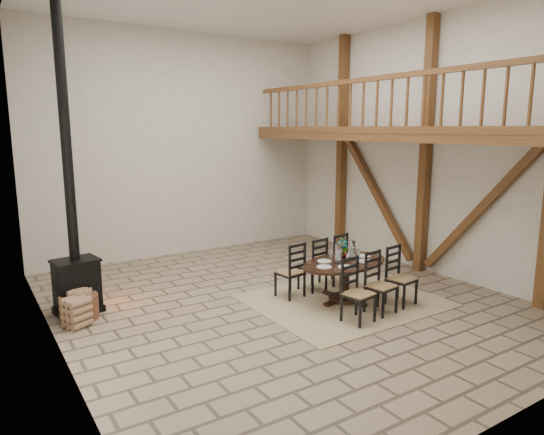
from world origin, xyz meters
TOP-DOWN VIEW (x-y plane):
  - ground at (0.00, 0.00)m, footprint 8.00×8.00m
  - room_shell at (1.19, 0.00)m, footprint 7.02×8.02m
  - rug at (0.86, -0.55)m, footprint 3.00×2.50m
  - dining_table at (0.86, -0.55)m, footprint 1.82×2.07m
  - wood_stove at (-3.01, 1.37)m, footprint 0.74×0.61m
  - log_basket at (-3.06, 1.07)m, footprint 0.57×0.57m
  - log_stack at (-3.15, 0.77)m, footprint 0.43×0.44m

SIDE VIEW (x-z plane):
  - ground at x=0.00m, z-range 0.00..0.00m
  - rug at x=0.86m, z-range 0.00..0.02m
  - log_basket at x=-3.06m, z-range -0.03..0.44m
  - log_stack at x=-3.15m, z-range 0.00..0.45m
  - dining_table at x=0.86m, z-range -0.17..0.92m
  - wood_stove at x=-3.01m, z-range -1.38..3.62m
  - room_shell at x=1.19m, z-range 0.51..5.52m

